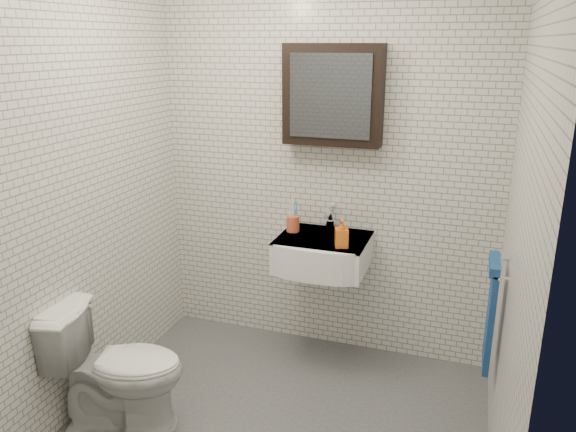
% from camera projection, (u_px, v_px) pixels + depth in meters
% --- Properties ---
extents(ground, '(2.20, 2.00, 0.01)m').
position_uv_depth(ground, '(274.00, 428.00, 3.04)').
color(ground, '#47484E').
rests_on(ground, ground).
extents(room_shell, '(2.22, 2.02, 2.51)m').
position_uv_depth(room_shell, '(271.00, 164.00, 2.60)').
color(room_shell, silver).
rests_on(room_shell, ground).
extents(washbasin, '(0.55, 0.50, 0.20)m').
position_uv_depth(washbasin, '(321.00, 254.00, 3.46)').
color(washbasin, white).
rests_on(washbasin, room_shell).
extents(faucet, '(0.06, 0.20, 0.15)m').
position_uv_depth(faucet, '(330.00, 219.00, 3.59)').
color(faucet, silver).
rests_on(faucet, washbasin).
extents(mirror_cabinet, '(0.60, 0.15, 0.60)m').
position_uv_depth(mirror_cabinet, '(333.00, 95.00, 3.35)').
color(mirror_cabinet, black).
rests_on(mirror_cabinet, room_shell).
extents(towel_rail, '(0.09, 0.30, 0.58)m').
position_uv_depth(towel_rail, '(491.00, 309.00, 2.82)').
color(towel_rail, silver).
rests_on(towel_rail, room_shell).
extents(toothbrush_cup, '(0.10, 0.10, 0.22)m').
position_uv_depth(toothbrush_cup, '(293.00, 223.00, 3.56)').
color(toothbrush_cup, '#BF4F2F').
rests_on(toothbrush_cup, washbasin).
extents(soap_bottle, '(0.10, 0.10, 0.17)m').
position_uv_depth(soap_bottle, '(342.00, 233.00, 3.28)').
color(soap_bottle, orange).
rests_on(soap_bottle, washbasin).
extents(toilet, '(0.77, 0.55, 0.71)m').
position_uv_depth(toilet, '(118.00, 367.00, 2.99)').
color(toilet, white).
rests_on(toilet, ground).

